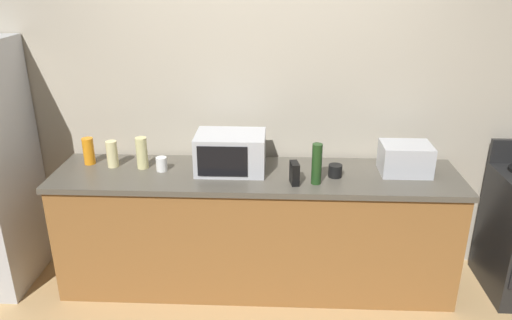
% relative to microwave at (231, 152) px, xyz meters
% --- Properties ---
extents(ground_plane, '(8.00, 8.00, 0.00)m').
position_rel_microwave_xyz_m(ground_plane, '(0.18, -0.45, -1.04)').
color(ground_plane, tan).
extents(back_wall, '(6.40, 0.10, 2.70)m').
position_rel_microwave_xyz_m(back_wall, '(0.18, 0.36, 0.31)').
color(back_wall, '#B2A893').
rests_on(back_wall, ground_plane).
extents(counter_run, '(2.84, 0.64, 0.90)m').
position_rel_microwave_xyz_m(counter_run, '(0.18, -0.05, -0.58)').
color(counter_run, brown).
rests_on(counter_run, ground_plane).
extents(microwave, '(0.48, 0.35, 0.27)m').
position_rel_microwave_xyz_m(microwave, '(0.00, 0.00, 0.00)').
color(microwave, '#B7BABF').
rests_on(microwave, counter_run).
extents(toaster_oven, '(0.34, 0.26, 0.21)m').
position_rel_microwave_xyz_m(toaster_oven, '(1.21, 0.01, -0.03)').
color(toaster_oven, '#B7BABF').
rests_on(toaster_oven, counter_run).
extents(cordless_phone, '(0.07, 0.12, 0.15)m').
position_rel_microwave_xyz_m(cordless_phone, '(0.44, -0.21, -0.06)').
color(cordless_phone, black).
rests_on(cordless_phone, counter_run).
extents(bottle_hand_soap, '(0.08, 0.08, 0.19)m').
position_rel_microwave_xyz_m(bottle_hand_soap, '(-0.85, 0.03, -0.04)').
color(bottle_hand_soap, beige).
rests_on(bottle_hand_soap, counter_run).
extents(bottle_dish_soap, '(0.08, 0.08, 0.20)m').
position_rel_microwave_xyz_m(bottle_dish_soap, '(-1.04, 0.08, -0.04)').
color(bottle_dish_soap, orange).
rests_on(bottle_dish_soap, counter_run).
extents(bottle_vinegar, '(0.08, 0.08, 0.23)m').
position_rel_microwave_xyz_m(bottle_vinegar, '(-0.63, 0.02, -0.02)').
color(bottle_vinegar, beige).
rests_on(bottle_vinegar, counter_run).
extents(bottle_wine, '(0.07, 0.07, 0.28)m').
position_rel_microwave_xyz_m(bottle_wine, '(0.59, -0.20, 0.00)').
color(bottle_wine, '#1E3F19').
rests_on(bottle_wine, counter_run).
extents(mug_white, '(0.08, 0.08, 0.10)m').
position_rel_microwave_xyz_m(mug_white, '(-0.49, -0.03, -0.08)').
color(mug_white, white).
rests_on(mug_white, counter_run).
extents(mug_black, '(0.09, 0.09, 0.09)m').
position_rel_microwave_xyz_m(mug_black, '(0.72, -0.08, -0.09)').
color(mug_black, black).
rests_on(mug_black, counter_run).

